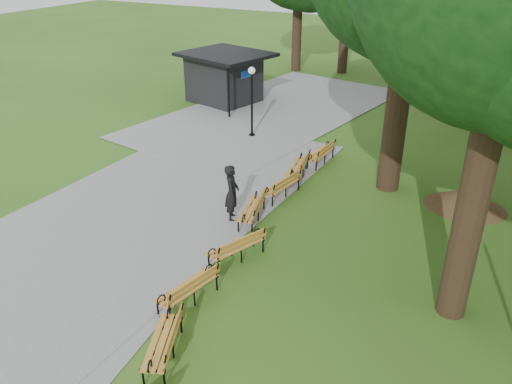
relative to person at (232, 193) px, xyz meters
The scene contains 13 objects.
ground 3.40m from the person, 73.06° to the right, with size 100.00×100.00×0.00m, color #34601B.
path 3.19m from the person, behind, with size 12.00×38.00×0.06m, color gray.
person is the anchor object (origin of this frame).
kiosk 13.46m from the person, 121.77° to the left, with size 4.38×3.81×2.74m, color black, non-canonical shape.
lamp_post 7.93m from the person, 113.19° to the left, with size 0.32×0.32×3.21m.
dirt_mound 7.99m from the person, 33.27° to the left, with size 2.29×2.29×0.68m, color #47301C.
bench_1 6.36m from the person, 73.98° to the right, with size 1.90×0.64×0.88m, color #C67E2D, non-canonical shape.
bench_2 4.43m from the person, 74.87° to the right, with size 1.90×0.64×0.88m, color #C67E2D, non-canonical shape.
bench_3 2.43m from the person, 57.36° to the right, with size 1.90×0.64×0.88m, color #C67E2D, non-canonical shape.
bench_4 0.83m from the person, 13.75° to the left, with size 1.90×0.64×0.88m, color #C67E2D, non-canonical shape.
bench_5 2.35m from the person, 71.59° to the left, with size 1.90×0.64×0.88m, color #C67E2D, non-canonical shape.
bench_6 4.07m from the person, 81.62° to the left, with size 1.90×0.64×0.88m, color #C67E2D, non-canonical shape.
bench_7 5.72m from the person, 81.22° to the left, with size 1.90×0.64×0.88m, color #C67E2D, non-canonical shape.
Camera 1 is at (6.56, -9.63, 8.36)m, focal length 36.20 mm.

